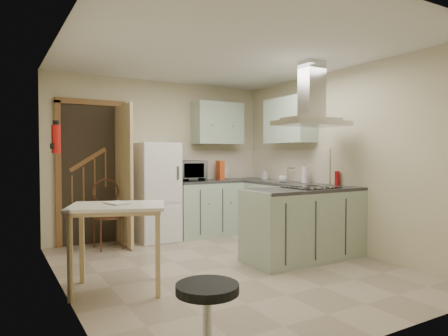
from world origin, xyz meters
TOP-DOWN VIEW (x-y plane):
  - floor at (0.00, 0.00)m, footprint 4.20×4.20m
  - ceiling at (0.00, 0.00)m, footprint 4.20×4.20m
  - back_wall at (0.00, 2.10)m, footprint 3.60×0.00m
  - left_wall at (-1.80, 0.00)m, footprint 0.00×4.20m
  - right_wall at (1.80, 0.00)m, footprint 0.00×4.20m
  - doorway at (-1.10, 2.07)m, footprint 1.10×0.12m
  - fridge at (-0.20, 1.80)m, footprint 0.60×0.60m
  - counter_back at (0.66, 1.80)m, footprint 1.08×0.60m
  - counter_right at (1.50, 1.12)m, footprint 0.60×1.95m
  - splashback at (0.96, 2.09)m, footprint 1.68×0.02m
  - wall_cabinet_back at (0.95, 1.93)m, footprint 0.85×0.35m
  - wall_cabinet_right at (1.62, 0.85)m, footprint 0.35×0.90m
  - peninsula at (1.02, -0.18)m, footprint 1.55×0.65m
  - hob at (1.12, -0.18)m, footprint 0.58×0.50m
  - extractor_hood at (1.12, -0.18)m, footprint 0.90×0.55m
  - sink at (1.50, 0.95)m, footprint 0.45×0.40m
  - fire_extinguisher at (-1.74, 0.90)m, footprint 0.10×0.10m
  - drop_leaf_table at (-1.33, -0.13)m, footprint 1.08×0.95m
  - bentwood_chair at (-0.97, 1.66)m, footprint 0.41×0.41m
  - stool at (-1.25, -1.83)m, footprint 0.52×0.52m
  - microwave at (0.33, 1.86)m, footprint 0.61×0.44m
  - kettle at (1.07, 1.93)m, footprint 0.19×0.19m
  - cereal_box at (0.96, 1.86)m, footprint 0.12×0.22m
  - soap_bottle at (1.62, 1.50)m, footprint 0.09×0.09m
  - paper_towel at (1.63, 0.50)m, footprint 0.13×0.13m
  - cup at (1.41, 0.74)m, footprint 0.13×0.13m
  - red_bottle at (1.75, -0.02)m, footprint 0.09×0.09m
  - book at (-1.41, -0.11)m, footprint 0.24×0.28m

SIDE VIEW (x-z plane):
  - floor at x=0.00m, z-range 0.00..0.00m
  - stool at x=-1.25m, z-range 0.00..0.53m
  - drop_leaf_table at x=-1.33m, z-range 0.00..0.84m
  - bentwood_chair at x=-0.97m, z-range 0.00..0.89m
  - counter_back at x=0.66m, z-range 0.00..0.90m
  - counter_right at x=1.50m, z-range 0.00..0.90m
  - peninsula at x=1.02m, z-range 0.00..0.90m
  - fridge at x=-0.20m, z-range 0.00..1.50m
  - book at x=-1.41m, z-range 0.84..0.95m
  - sink at x=1.50m, z-range 0.90..0.91m
  - hob at x=1.12m, z-range 0.90..0.91m
  - cup at x=1.41m, z-range 0.90..1.00m
  - soap_bottle at x=1.62m, z-range 0.90..1.08m
  - red_bottle at x=1.75m, z-range 0.90..1.09m
  - kettle at x=1.07m, z-range 0.90..1.13m
  - paper_towel at x=1.63m, z-range 0.90..1.15m
  - doorway at x=-1.10m, z-range 0.00..2.10m
  - cereal_box at x=0.96m, z-range 0.90..1.22m
  - microwave at x=0.33m, z-range 0.90..1.22m
  - splashback at x=0.96m, z-range 0.90..1.40m
  - back_wall at x=0.00m, z-range -0.55..3.05m
  - left_wall at x=-1.80m, z-range -0.85..3.35m
  - right_wall at x=1.80m, z-range -0.85..3.35m
  - fire_extinguisher at x=-1.74m, z-range 1.34..1.66m
  - extractor_hood at x=1.12m, z-range 1.67..1.77m
  - wall_cabinet_back at x=0.95m, z-range 1.50..2.20m
  - wall_cabinet_right at x=1.62m, z-range 1.50..2.20m
  - ceiling at x=0.00m, z-range 2.50..2.50m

